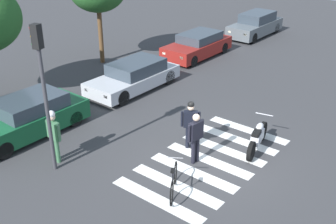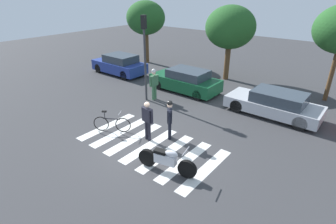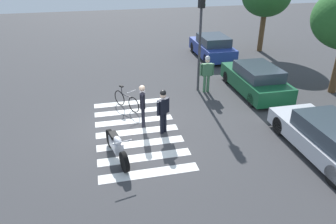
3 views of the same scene
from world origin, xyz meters
name	(u,v)px [view 2 (image 2 of 3)]	position (x,y,z in m)	size (l,w,h in m)	color
ground_plane	(150,145)	(0.00, 0.00, 0.00)	(60.00, 60.00, 0.00)	#38383A
police_motorcycle	(167,160)	(1.63, -0.91, 0.47)	(2.22, 0.78, 1.06)	black
leaning_bicycle	(112,124)	(-2.15, -0.18, 0.39)	(1.50, 0.94, 1.02)	black
officer_on_foot	(147,118)	(-0.37, 0.31, 1.02)	(0.69, 0.27, 1.76)	black
officer_by_motorcycle	(170,117)	(0.28, 0.98, 1.03)	(0.45, 0.56, 1.78)	black
pedestrian_bystander	(154,82)	(-3.18, 3.92, 1.09)	(0.25, 0.69, 1.86)	#3F724C
crosswalk_stripes	(150,145)	(0.00, 0.00, 0.00)	(5.85, 3.20, 0.01)	silver
car_blue_hatchback	(120,65)	(-8.67, 6.22, 0.71)	(4.27, 1.93, 1.48)	black
car_green_compact	(186,81)	(-2.59, 6.26, 0.68)	(4.44, 1.91, 1.42)	black
car_silver_sedan	(274,104)	(3.00, 6.12, 0.63)	(4.64, 1.91, 1.31)	black
traffic_light_pole	(145,46)	(-3.52, 3.61, 3.13)	(0.30, 0.35, 4.72)	#38383D
street_tree_near	(146,18)	(-9.40, 10.08, 3.70)	(3.21, 3.21, 5.09)	brown
street_tree_mid	(230,28)	(-1.74, 10.08, 3.57)	(3.33, 3.33, 5.01)	brown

